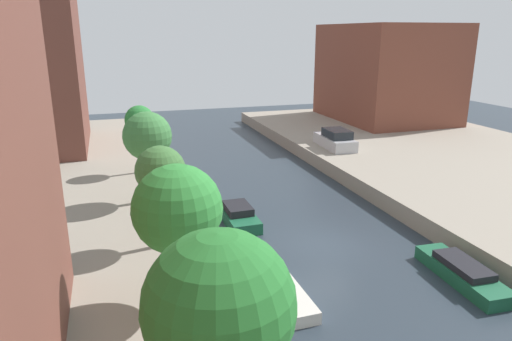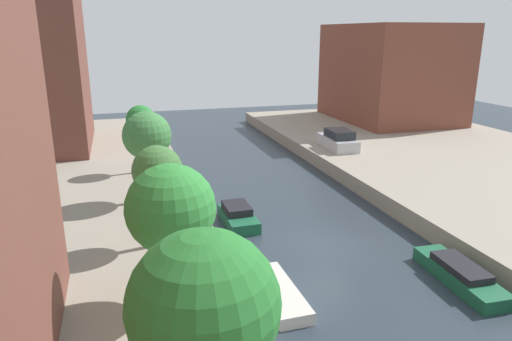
{
  "view_description": "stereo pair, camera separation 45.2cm",
  "coord_description": "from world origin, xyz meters",
  "px_view_note": "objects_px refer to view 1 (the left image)",
  "views": [
    {
      "loc": [
        -9.23,
        -18.02,
        9.61
      ],
      "look_at": [
        -1.39,
        6.57,
        1.94
      ],
      "focal_mm": 32.56,
      "sensor_mm": 36.0,
      "label": 1
    },
    {
      "loc": [
        -8.8,
        -18.15,
        9.61
      ],
      "look_at": [
        -1.39,
        6.57,
        1.94
      ],
      "focal_mm": 32.56,
      "sensor_mm": 36.0,
      "label": 2
    }
  ],
  "objects_px": {
    "street_tree_1": "(219,306)",
    "parked_car": "(335,140)",
    "moored_boat_left_2": "(283,293)",
    "moored_boat_left_3": "(239,216)",
    "low_block_right": "(386,73)",
    "moored_boat_right_2": "(462,273)",
    "street_tree_4": "(147,137)",
    "street_tree_5": "(140,121)",
    "street_tree_2": "(177,210)",
    "street_tree_3": "(160,172)"
  },
  "relations": [
    {
      "from": "street_tree_1",
      "to": "parked_car",
      "type": "xyz_separation_m",
      "value": [
        14.86,
        23.79,
        -2.73
      ]
    },
    {
      "from": "moored_boat_left_2",
      "to": "moored_boat_left_3",
      "type": "relative_size",
      "value": 1.16
    },
    {
      "from": "low_block_right",
      "to": "street_tree_1",
      "type": "relative_size",
      "value": 2.63
    },
    {
      "from": "parked_car",
      "to": "moored_boat_left_3",
      "type": "height_order",
      "value": "parked_car"
    },
    {
      "from": "moored_boat_left_2",
      "to": "moored_boat_right_2",
      "type": "relative_size",
      "value": 0.85
    },
    {
      "from": "street_tree_4",
      "to": "street_tree_5",
      "type": "distance_m",
      "value": 5.6
    },
    {
      "from": "street_tree_2",
      "to": "street_tree_4",
      "type": "height_order",
      "value": "street_tree_4"
    },
    {
      "from": "street_tree_2",
      "to": "street_tree_3",
      "type": "height_order",
      "value": "street_tree_2"
    },
    {
      "from": "street_tree_1",
      "to": "moored_boat_left_2",
      "type": "relative_size",
      "value": 1.26
    },
    {
      "from": "street_tree_1",
      "to": "moored_boat_right_2",
      "type": "bearing_deg",
      "value": 25.78
    },
    {
      "from": "street_tree_1",
      "to": "moored_boat_left_2",
      "type": "distance_m",
      "value": 8.54
    },
    {
      "from": "street_tree_1",
      "to": "street_tree_4",
      "type": "relative_size",
      "value": 1.03
    },
    {
      "from": "street_tree_5",
      "to": "moored_boat_left_3",
      "type": "bearing_deg",
      "value": -61.3
    },
    {
      "from": "street_tree_1",
      "to": "low_block_right",
      "type": "bearing_deg",
      "value": 52.99
    },
    {
      "from": "low_block_right",
      "to": "street_tree_5",
      "type": "relative_size",
      "value": 3.02
    },
    {
      "from": "low_block_right",
      "to": "moored_boat_left_3",
      "type": "relative_size",
      "value": 3.84
    },
    {
      "from": "low_block_right",
      "to": "street_tree_1",
      "type": "height_order",
      "value": "low_block_right"
    },
    {
      "from": "low_block_right",
      "to": "street_tree_5",
      "type": "xyz_separation_m",
      "value": [
        -25.47,
        -12.27,
        -1.4
      ]
    },
    {
      "from": "street_tree_2",
      "to": "street_tree_5",
      "type": "xyz_separation_m",
      "value": [
        0.0,
        15.88,
        -0.0
      ]
    },
    {
      "from": "street_tree_1",
      "to": "street_tree_5",
      "type": "height_order",
      "value": "street_tree_1"
    },
    {
      "from": "street_tree_1",
      "to": "moored_boat_left_3",
      "type": "height_order",
      "value": "street_tree_1"
    },
    {
      "from": "low_block_right",
      "to": "moored_boat_right_2",
      "type": "relative_size",
      "value": 2.8
    },
    {
      "from": "street_tree_5",
      "to": "moored_boat_left_2",
      "type": "bearing_deg",
      "value": -75.59
    },
    {
      "from": "parked_car",
      "to": "moored_boat_left_3",
      "type": "bearing_deg",
      "value": -136.69
    },
    {
      "from": "moored_boat_left_3",
      "to": "moored_boat_right_2",
      "type": "height_order",
      "value": "moored_boat_left_3"
    },
    {
      "from": "street_tree_1",
      "to": "moored_boat_left_3",
      "type": "bearing_deg",
      "value": 72.91
    },
    {
      "from": "moored_boat_left_2",
      "to": "moored_boat_left_3",
      "type": "bearing_deg",
      "value": 87.3
    },
    {
      "from": "street_tree_1",
      "to": "parked_car",
      "type": "height_order",
      "value": "street_tree_1"
    },
    {
      "from": "street_tree_5",
      "to": "moored_boat_right_2",
      "type": "height_order",
      "value": "street_tree_5"
    },
    {
      "from": "street_tree_1",
      "to": "street_tree_5",
      "type": "relative_size",
      "value": 1.15
    },
    {
      "from": "parked_car",
      "to": "moored_boat_right_2",
      "type": "relative_size",
      "value": 0.97
    },
    {
      "from": "low_block_right",
      "to": "street_tree_5",
      "type": "bearing_deg",
      "value": -154.27
    },
    {
      "from": "low_block_right",
      "to": "street_tree_3",
      "type": "relative_size",
      "value": 3.02
    },
    {
      "from": "street_tree_3",
      "to": "street_tree_5",
      "type": "bearing_deg",
      "value": 90.0
    },
    {
      "from": "street_tree_5",
      "to": "parked_car",
      "type": "distance_m",
      "value": 15.28
    },
    {
      "from": "street_tree_3",
      "to": "moored_boat_right_2",
      "type": "distance_m",
      "value": 12.81
    },
    {
      "from": "low_block_right",
      "to": "moored_boat_right_2",
      "type": "bearing_deg",
      "value": -116.68
    },
    {
      "from": "moored_boat_left_3",
      "to": "moored_boat_right_2",
      "type": "relative_size",
      "value": 0.73
    },
    {
      "from": "moored_boat_left_2",
      "to": "moored_boat_right_2",
      "type": "height_order",
      "value": "moored_boat_right_2"
    },
    {
      "from": "street_tree_4",
      "to": "moored_boat_left_3",
      "type": "height_order",
      "value": "street_tree_4"
    },
    {
      "from": "parked_car",
      "to": "moored_boat_left_3",
      "type": "relative_size",
      "value": 1.34
    },
    {
      "from": "street_tree_5",
      "to": "moored_boat_right_2",
      "type": "relative_size",
      "value": 0.93
    },
    {
      "from": "moored_boat_left_2",
      "to": "moored_boat_right_2",
      "type": "xyz_separation_m",
      "value": [
        7.33,
        -0.97,
        0.13
      ]
    },
    {
      "from": "street_tree_4",
      "to": "moored_boat_left_3",
      "type": "xyz_separation_m",
      "value": [
        4.23,
        -2.14,
        -4.08
      ]
    },
    {
      "from": "street_tree_1",
      "to": "street_tree_2",
      "type": "distance_m",
      "value": 5.63
    },
    {
      "from": "street_tree_3",
      "to": "parked_car",
      "type": "relative_size",
      "value": 0.95
    },
    {
      "from": "street_tree_5",
      "to": "street_tree_3",
      "type": "bearing_deg",
      "value": -90.0
    },
    {
      "from": "moored_boat_left_3",
      "to": "moored_boat_right_2",
      "type": "bearing_deg",
      "value": -50.15
    },
    {
      "from": "street_tree_3",
      "to": "moored_boat_right_2",
      "type": "bearing_deg",
      "value": -23.33
    },
    {
      "from": "moored_boat_left_2",
      "to": "street_tree_2",
      "type": "bearing_deg",
      "value": -169.04
    }
  ]
}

